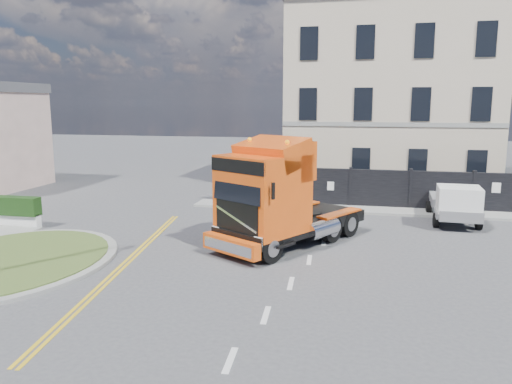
# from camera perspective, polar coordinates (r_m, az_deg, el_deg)

# --- Properties ---
(ground) EXTENTS (120.00, 120.00, 0.00)m
(ground) POSITION_cam_1_polar(r_m,az_deg,el_deg) (18.44, -2.96, -6.78)
(ground) COLOR #424244
(ground) RESTS_ON ground
(traffic_island) EXTENTS (6.80, 6.80, 0.17)m
(traffic_island) POSITION_cam_1_polar(r_m,az_deg,el_deg) (19.01, -26.54, -7.10)
(traffic_island) COLOR gray
(traffic_island) RESTS_ON ground
(hoarding_fence) EXTENTS (18.80, 0.25, 2.00)m
(hoarding_fence) POSITION_cam_1_polar(r_m,az_deg,el_deg) (26.43, 16.24, 0.23)
(hoarding_fence) COLOR black
(hoarding_fence) RESTS_ON ground
(georgian_building) EXTENTS (12.30, 10.30, 12.80)m
(georgian_building) POSITION_cam_1_polar(r_m,az_deg,el_deg) (33.53, 14.89, 10.50)
(georgian_building) COLOR beige
(georgian_building) RESTS_ON ground
(pavement_far) EXTENTS (20.00, 1.60, 0.12)m
(pavement_far) POSITION_cam_1_polar(r_m,az_deg,el_deg) (25.69, 15.03, -2.13)
(pavement_far) COLOR gray
(pavement_far) RESTS_ON ground
(truck) EXTENTS (5.59, 7.02, 4.02)m
(truck) POSITION_cam_1_polar(r_m,az_deg,el_deg) (18.44, 2.13, -1.02)
(truck) COLOR black
(truck) RESTS_ON ground
(flatbed_pickup) EXTENTS (1.97, 4.48, 1.83)m
(flatbed_pickup) POSITION_cam_1_polar(r_m,az_deg,el_deg) (23.68, 21.92, -1.26)
(flatbed_pickup) COLOR slate
(flatbed_pickup) RESTS_ON ground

